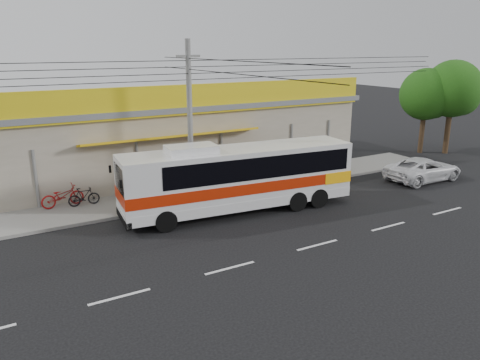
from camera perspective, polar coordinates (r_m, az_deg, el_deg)
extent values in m
plane|color=black|center=(20.95, 5.07, -5.52)|extent=(120.00, 120.00, 0.00)
cube|color=gray|center=(25.77, -2.61, -1.14)|extent=(30.00, 3.20, 0.15)
cube|color=gray|center=(30.23, -7.61, 5.26)|extent=(22.00, 8.00, 4.20)
cube|color=#5A5D61|center=(29.89, -7.77, 9.50)|extent=(22.60, 8.60, 0.30)
cube|color=yellow|center=(26.10, -4.27, 9.88)|extent=(22.00, 0.24, 1.60)
cube|color=#A32A09|center=(25.26, -8.38, 9.56)|extent=(9.00, 0.10, 1.20)
cube|color=#176612|center=(29.48, 7.37, 10.50)|extent=(2.40, 0.10, 1.10)
cube|color=navy|center=(31.19, 11.39, 10.61)|extent=(2.20, 0.10, 1.10)
cube|color=#A32A09|center=(23.59, -24.48, 7.86)|extent=(3.00, 0.10, 1.10)
cube|color=#CB9D0B|center=(25.40, -8.08, 5.27)|extent=(10.00, 1.20, 0.37)
cube|color=silver|center=(22.02, -0.12, 0.46)|extent=(11.30, 3.46, 2.69)
cube|color=#B72107|center=(22.11, -0.12, -0.35)|extent=(11.35, 3.50, 0.51)
cube|color=#FFAE0D|center=(24.41, 10.27, 0.96)|extent=(1.72, 2.52, 0.56)
cube|color=black|center=(22.14, 1.42, 2.15)|extent=(9.46, 3.31, 1.02)
cube|color=black|center=(20.38, -14.34, -0.12)|extent=(0.36, 2.04, 1.39)
cube|color=silver|center=(20.85, -5.95, 3.76)|extent=(2.35, 1.52, 0.33)
cylinder|color=black|center=(20.25, -9.03, -4.97)|extent=(0.99, 0.40, 0.96)
cylinder|color=black|center=(22.16, -10.48, -3.18)|extent=(0.99, 0.40, 0.96)
cylinder|color=black|center=(23.29, 9.52, -2.18)|extent=(0.99, 0.40, 0.96)
cylinder|color=black|center=(24.97, 6.88, -0.83)|extent=(0.99, 0.40, 0.96)
imported|color=#980B0B|center=(24.23, -20.83, -1.82)|extent=(2.10, 0.94, 1.07)
imported|color=black|center=(24.05, -18.49, -1.92)|extent=(1.51, 0.46, 0.90)
imported|color=silver|center=(29.63, 21.45, 1.24)|extent=(4.91, 2.30, 1.36)
cylinder|color=slate|center=(23.26, -6.11, 6.87)|extent=(0.26, 0.26, 8.01)
cube|color=slate|center=(22.98, -6.35, 14.78)|extent=(1.20, 0.12, 0.12)
cylinder|color=#342115|center=(37.28, 21.29, 5.51)|extent=(0.35, 0.35, 3.14)
sphere|color=#14400D|center=(36.93, 21.72, 9.70)|extent=(3.73, 3.73, 3.73)
sphere|color=#14400D|center=(37.27, 22.55, 8.74)|extent=(2.36, 2.36, 2.36)
cylinder|color=#342115|center=(37.77, 23.97, 5.57)|extent=(0.39, 0.39, 3.44)
sphere|color=#14400D|center=(37.42, 24.50, 10.10)|extent=(4.08, 4.08, 4.08)
sphere|color=#14400D|center=(37.81, 25.36, 9.06)|extent=(2.58, 2.58, 2.58)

